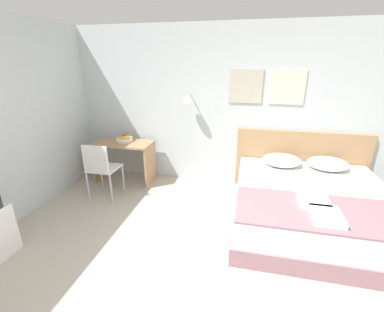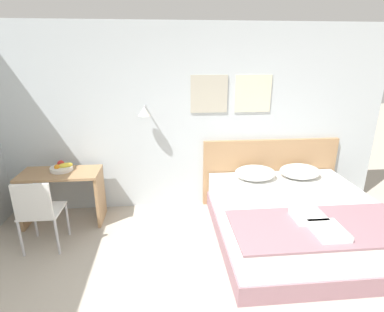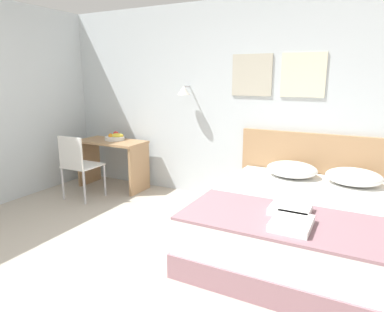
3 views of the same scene
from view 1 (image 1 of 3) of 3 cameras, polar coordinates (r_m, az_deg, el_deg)
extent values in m
plane|color=#B2A899|center=(2.63, -2.05, -31.27)|extent=(24.00, 24.00, 0.00)
cube|color=silver|center=(4.41, 6.88, 10.41)|extent=(5.92, 0.06, 2.65)
cube|color=#B7B29E|center=(4.30, 11.84, 14.94)|extent=(0.52, 0.02, 0.52)
cube|color=beige|center=(4.34, 20.43, 14.18)|extent=(0.52, 0.02, 0.52)
cylinder|color=#B2B2B7|center=(4.36, -0.55, 13.43)|extent=(0.02, 0.16, 0.02)
cone|color=white|center=(4.28, -0.83, 12.63)|extent=(0.17, 0.17, 0.12)
cube|color=gray|center=(3.86, 24.46, -12.16)|extent=(1.96, 2.03, 0.22)
cube|color=white|center=(3.74, 25.05, -8.68)|extent=(1.92, 1.99, 0.31)
cube|color=#A87F56|center=(4.62, 22.83, -1.11)|extent=(2.08, 0.06, 1.02)
ellipsoid|color=white|center=(4.24, 19.31, -0.87)|extent=(0.58, 0.47, 0.18)
ellipsoid|color=white|center=(4.37, 27.91, -1.50)|extent=(0.58, 0.47, 0.18)
cube|color=gray|center=(3.16, 27.56, -11.02)|extent=(1.90, 0.81, 0.02)
cube|color=white|center=(3.24, 25.41, -9.07)|extent=(0.33, 0.29, 0.06)
cube|color=white|center=(3.01, 27.80, -11.68)|extent=(0.29, 0.36, 0.06)
cube|color=#A87F56|center=(4.67, -15.17, 2.77)|extent=(1.03, 0.51, 0.03)
cube|color=#A87F56|center=(5.03, -19.81, -0.95)|extent=(0.04, 0.47, 0.70)
cube|color=#A87F56|center=(4.59, -9.24, -1.97)|extent=(0.04, 0.47, 0.70)
cube|color=white|center=(4.33, -18.89, -2.55)|extent=(0.44, 0.44, 0.02)
cube|color=white|center=(4.09, -20.69, -0.72)|extent=(0.41, 0.03, 0.43)
cylinder|color=#B7B7BC|center=(4.68, -19.44, -4.11)|extent=(0.03, 0.03, 0.46)
cylinder|color=#B7B7BC|center=(4.49, -15.05, -4.67)|extent=(0.03, 0.03, 0.46)
cylinder|color=#B7B7BC|center=(4.38, -22.14, -6.15)|extent=(0.03, 0.03, 0.46)
cylinder|color=#B7B7BC|center=(4.17, -17.55, -6.88)|extent=(0.03, 0.03, 0.46)
cylinder|color=silver|center=(4.71, -14.78, 3.49)|extent=(0.29, 0.29, 0.05)
ellipsoid|color=yellow|center=(4.66, -14.22, 4.01)|extent=(0.20, 0.14, 0.07)
sphere|color=red|center=(4.75, -14.75, 4.29)|extent=(0.09, 0.09, 0.09)
sphere|color=orange|center=(4.67, -15.50, 3.85)|extent=(0.07, 0.07, 0.07)
camera|label=2|loc=(0.74, -76.26, 18.78)|focal=28.00mm
camera|label=3|loc=(1.35, 96.82, -19.72)|focal=32.00mm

